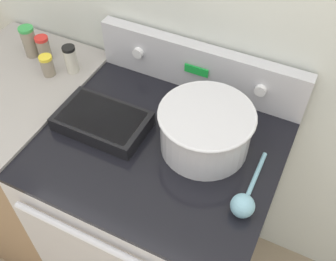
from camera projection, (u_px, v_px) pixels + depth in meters
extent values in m
cube|color=silver|center=(211.00, 3.00, 1.29)|extent=(8.00, 0.05, 2.50)
cube|color=#BCBCC1|center=(162.00, 217.00, 1.65)|extent=(0.79, 0.69, 0.91)
cube|color=black|center=(160.00, 146.00, 1.30)|extent=(0.79, 0.69, 0.02)
cylinder|color=silver|center=(104.00, 247.00, 1.14)|extent=(0.64, 0.02, 0.02)
cube|color=#BCBCC1|center=(200.00, 67.00, 1.42)|extent=(0.79, 0.05, 0.18)
cylinder|color=white|center=(138.00, 53.00, 1.46)|extent=(0.04, 0.02, 0.04)
cylinder|color=white|center=(260.00, 91.00, 1.32)|extent=(0.04, 0.02, 0.04)
cube|color=green|center=(196.00, 71.00, 1.39)|extent=(0.09, 0.01, 0.03)
cube|color=#896B4C|center=(37.00, 162.00, 1.84)|extent=(0.53, 0.69, 0.91)
cube|color=gray|center=(7.00, 87.00, 1.49)|extent=(0.53, 0.69, 0.03)
cylinder|color=silver|center=(205.00, 130.00, 1.23)|extent=(0.29, 0.29, 0.15)
torus|color=silver|center=(207.00, 114.00, 1.18)|extent=(0.30, 0.30, 0.01)
cylinder|color=beige|center=(207.00, 117.00, 1.19)|extent=(0.26, 0.26, 0.02)
cube|color=black|center=(102.00, 121.00, 1.33)|extent=(0.31, 0.19, 0.05)
cube|color=beige|center=(102.00, 119.00, 1.32)|extent=(0.27, 0.17, 0.03)
cylinder|color=#7AB2C6|center=(254.00, 181.00, 1.19)|extent=(0.01, 0.23, 0.01)
sphere|color=#7AB2C6|center=(243.00, 206.00, 1.10)|extent=(0.07, 0.07, 0.07)
cylinder|color=beige|center=(71.00, 61.00, 1.49)|extent=(0.05, 0.05, 0.10)
cylinder|color=black|center=(68.00, 48.00, 1.45)|extent=(0.05, 0.05, 0.01)
cylinder|color=gray|center=(48.00, 67.00, 1.49)|extent=(0.05, 0.05, 0.07)
cylinder|color=yellow|center=(45.00, 58.00, 1.46)|extent=(0.05, 0.05, 0.01)
cylinder|color=gray|center=(44.00, 49.00, 1.55)|extent=(0.05, 0.05, 0.09)
cylinder|color=red|center=(41.00, 39.00, 1.51)|extent=(0.05, 0.05, 0.01)
cylinder|color=gray|center=(30.00, 43.00, 1.56)|extent=(0.06, 0.06, 0.11)
cylinder|color=green|center=(26.00, 29.00, 1.51)|extent=(0.06, 0.06, 0.01)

